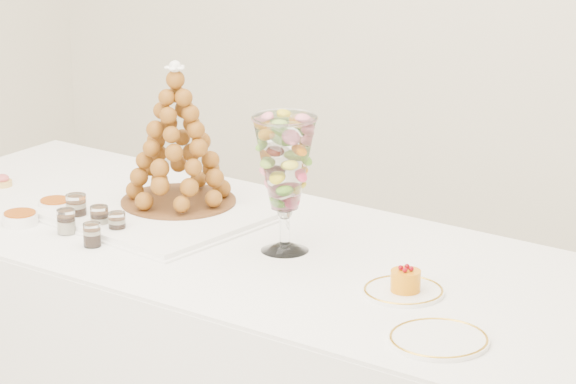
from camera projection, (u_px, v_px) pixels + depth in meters
The scene contains 14 objects.
lace_tray at pixel (148, 214), 3.78m from camera, with size 0.58×0.44×0.02m, color white.
macaron_vase at pixel (285, 165), 3.46m from camera, with size 0.16×0.16×0.36m.
cake_plate at pixel (403, 291), 3.25m from camera, with size 0.20×0.20×0.01m, color white.
spare_plate at pixel (439, 340), 2.98m from camera, with size 0.22×0.22×0.01m, color white.
pink_tart at pixel (2, 181), 4.06m from camera, with size 0.06×0.06×0.04m.
verrine_a at pixel (76, 208), 3.74m from camera, with size 0.06×0.06×0.08m, color white.
verrine_b at pixel (100, 218), 3.68m from camera, with size 0.05×0.05×0.07m, color white.
verrine_c at pixel (117, 224), 3.64m from camera, with size 0.05×0.05×0.06m, color white.
verrine_d at pixel (66, 222), 3.65m from camera, with size 0.05×0.05×0.07m, color white.
verrine_e at pixel (92, 235), 3.56m from camera, with size 0.05×0.05×0.06m, color white.
ramekin_back at pixel (55, 206), 3.84m from camera, with size 0.09×0.09×0.03m, color white.
ramekin_front at pixel (20, 219), 3.73m from camera, with size 0.10×0.10×0.03m, color white.
croquembouche at pixel (177, 135), 3.79m from camera, with size 0.33×0.33×0.41m.
mousse_cake at pixel (406, 280), 3.23m from camera, with size 0.07×0.07×0.06m.
Camera 1 is at (1.97, -2.57, 2.06)m, focal length 85.00 mm.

